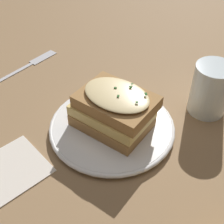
% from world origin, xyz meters
% --- Properties ---
extents(ground_plane, '(2.40, 2.40, 0.00)m').
position_xyz_m(ground_plane, '(0.00, 0.00, 0.00)').
color(ground_plane, olive).
extents(dinner_plate, '(0.23, 0.23, 0.01)m').
position_xyz_m(dinner_plate, '(0.02, -0.01, 0.01)').
color(dinner_plate, white).
rests_on(dinner_plate, ground_plane).
extents(sandwich, '(0.12, 0.15, 0.08)m').
position_xyz_m(sandwich, '(0.02, -0.00, 0.05)').
color(sandwich, '#A37542').
rests_on(sandwich, dinner_plate).
extents(water_glass, '(0.07, 0.07, 0.10)m').
position_xyz_m(water_glass, '(-0.12, 0.13, 0.05)').
color(water_glass, silver).
rests_on(water_glass, ground_plane).
extents(fork, '(0.18, 0.06, 0.00)m').
position_xyz_m(fork, '(-0.09, -0.28, 0.00)').
color(fork, silver).
rests_on(fork, ground_plane).
extents(napkin, '(0.16, 0.15, 0.00)m').
position_xyz_m(napkin, '(0.19, -0.12, 0.00)').
color(napkin, silver).
rests_on(napkin, ground_plane).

